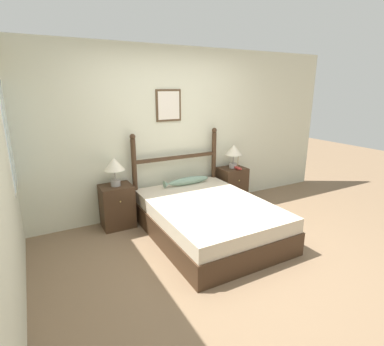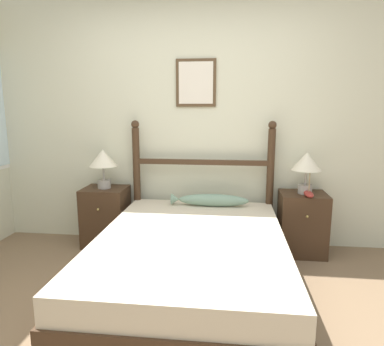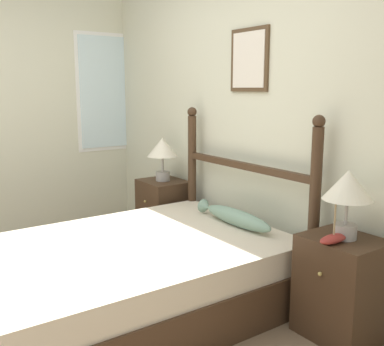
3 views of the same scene
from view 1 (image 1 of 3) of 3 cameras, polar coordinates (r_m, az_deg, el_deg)
name	(u,v)px [view 1 (image 1 of 3)]	position (r m, az deg, el deg)	size (l,w,h in m)	color
ground_plane	(227,258)	(3.71, 6.75, -15.86)	(16.00, 16.00, 0.00)	#7A6047
wall_back	(166,132)	(4.71, -4.99, 7.72)	(6.40, 0.08, 2.55)	beige
bed	(208,219)	(4.11, 3.08, -8.69)	(1.46, 2.00, 0.48)	#3D2819
headboard	(177,169)	(4.75, -2.92, 0.85)	(1.47, 0.08, 1.31)	#3D2819
nightstand_left	(117,206)	(4.45, -14.07, -6.13)	(0.44, 0.40, 0.62)	#3D2819
nightstand_right	(232,185)	(5.27, 7.60, -2.28)	(0.44, 0.40, 0.62)	#3D2819
table_lamp_left	(114,166)	(4.27, -14.58, 1.34)	(0.28, 0.28, 0.40)	gray
table_lamp_right	(234,151)	(5.12, 7.93, 4.11)	(0.28, 0.28, 0.40)	gray
model_boat	(238,168)	(5.10, 8.70, 0.97)	(0.08, 0.21, 0.22)	maroon
fish_pillow	(187,181)	(4.69, -0.96, -1.53)	(0.77, 0.12, 0.12)	gray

